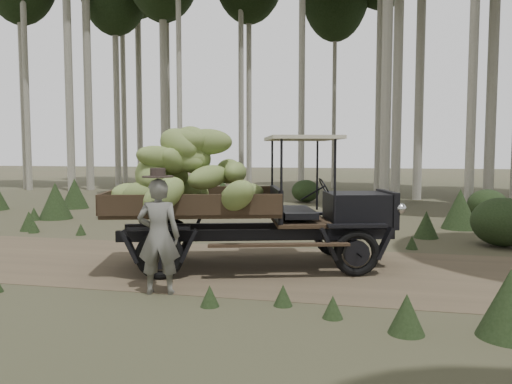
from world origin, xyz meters
TOP-DOWN VIEW (x-y plane):
  - ground at (0.00, 0.00)m, footprint 120.00×120.00m
  - dirt_track at (0.00, 0.00)m, footprint 70.00×4.00m
  - banana_truck at (1.18, -0.15)m, footprint 5.53×3.41m
  - farmer at (0.78, -1.97)m, footprint 0.71×0.55m
  - undergrowth at (0.41, 1.93)m, footprint 22.60×21.94m

SIDE VIEW (x-z plane):
  - ground at x=0.00m, z-range 0.00..0.00m
  - dirt_track at x=0.00m, z-range 0.00..0.01m
  - undergrowth at x=0.41m, z-range -0.11..1.11m
  - farmer at x=0.78m, z-range -0.05..1.85m
  - banana_truck at x=1.18m, z-range 0.19..2.87m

